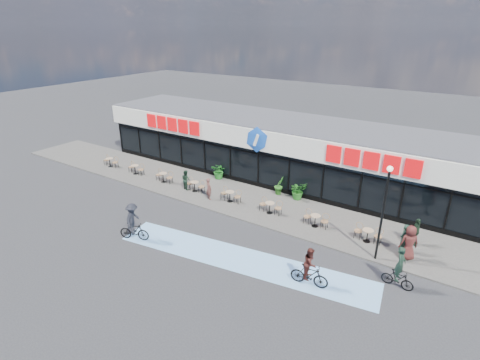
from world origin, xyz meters
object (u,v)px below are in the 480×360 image
object	(u,v)px
pedestrian_a	(404,238)
pedestrian_b	(416,232)
potted_plant_right	(298,190)
pedestrian_c	(409,243)
patron_left	(209,189)
cyclist_b	(399,272)
bistro_set_0	(111,161)
potted_plant_left	(219,171)
patron_right	(186,180)
cyclist_a	(310,270)
lamp_post	(384,206)
potted_plant_mid	(279,185)

from	to	relation	value
pedestrian_a	pedestrian_b	world-z (taller)	pedestrian_a
potted_plant_right	pedestrian_c	size ratio (longest dim) A/B	0.67
patron_left	cyclist_b	size ratio (longest dim) A/B	0.72
pedestrian_c	bistro_set_0	bearing A→B (deg)	-34.57
potted_plant_left	patron_right	bearing A→B (deg)	-106.34
bistro_set_0	cyclist_a	bearing A→B (deg)	-14.41
lamp_post	cyclist_b	distance (m)	3.19
pedestrian_b	cyclist_a	world-z (taller)	cyclist_a
potted_plant_right	pedestrian_a	world-z (taller)	pedestrian_a
patron_left	cyclist_a	world-z (taller)	cyclist_a
patron_right	bistro_set_0	bearing A→B (deg)	17.89
potted_plant_right	cyclist_a	xyz separation A→B (m)	(4.38, -8.11, 0.09)
lamp_post	patron_left	bearing A→B (deg)	175.32
lamp_post	cyclist_b	size ratio (longest dim) A/B	2.38
potted_plant_right	cyclist_a	bearing A→B (deg)	-61.64
pedestrian_b	pedestrian_c	bearing A→B (deg)	178.69
pedestrian_a	cyclist_b	distance (m)	3.07
potted_plant_mid	cyclist_b	size ratio (longest dim) A/B	0.61
patron_right	pedestrian_b	world-z (taller)	pedestrian_b
cyclist_b	patron_right	bearing A→B (deg)	168.78
pedestrian_c	cyclist_b	bearing A→B (deg)	58.28
potted_plant_left	potted_plant_right	bearing A→B (deg)	-0.03
patron_right	lamp_post	bearing A→B (deg)	-167.19
potted_plant_right	pedestrian_c	xyz separation A→B (m)	(7.81, -3.47, 0.31)
bistro_set_0	cyclist_b	xyz separation A→B (m)	(23.99, -3.16, 0.27)
lamp_post	potted_plant_right	xyz separation A→B (m)	(-6.46, 4.33, -2.41)
lamp_post	pedestrian_a	distance (m)	2.80
pedestrian_b	potted_plant_right	bearing A→B (deg)	77.87
lamp_post	potted_plant_right	size ratio (longest dim) A/B	4.01
potted_plant_mid	cyclist_b	bearing A→B (deg)	-32.80
potted_plant_mid	patron_left	xyz separation A→B (m)	(-3.67, -3.41, 0.12)
potted_plant_right	lamp_post	bearing A→B (deg)	-33.86
lamp_post	pedestrian_b	xyz separation A→B (m)	(1.41, 2.53, -2.26)
potted_plant_right	pedestrian_c	bearing A→B (deg)	-23.95
pedestrian_c	cyclist_b	world-z (taller)	cyclist_b
patron_left	pedestrian_a	size ratio (longest dim) A/B	0.94
potted_plant_mid	bistro_set_0	bearing A→B (deg)	-168.92
cyclist_a	cyclist_b	bearing A→B (deg)	31.15
patron_left	potted_plant_left	bearing A→B (deg)	-40.59
bistro_set_0	pedestrian_c	bearing A→B (deg)	-1.50
bistro_set_0	potted_plant_mid	size ratio (longest dim) A/B	1.18
bistro_set_0	potted_plant_left	distance (m)	9.81
patron_left	pedestrian_c	world-z (taller)	pedestrian_c
potted_plant_mid	pedestrian_c	distance (m)	9.93
pedestrian_c	patron_right	bearing A→B (deg)	-35.06
potted_plant_left	pedestrian_a	bearing A→B (deg)	-11.80
bistro_set_0	potted_plant_right	bearing A→B (deg)	9.99
patron_left	pedestrian_b	distance (m)	13.12
potted_plant_left	cyclist_b	size ratio (longest dim) A/B	0.59
lamp_post	pedestrian_c	xyz separation A→B (m)	(1.35, 0.87, -2.10)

